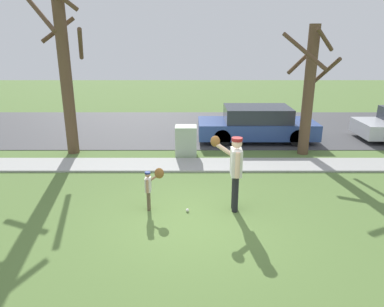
% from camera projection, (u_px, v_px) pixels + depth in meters
% --- Properties ---
extents(ground_plane, '(48.00, 48.00, 0.00)m').
position_uv_depth(ground_plane, '(193.00, 167.00, 11.22)').
color(ground_plane, '#567538').
extents(sidewalk_strip, '(36.00, 1.20, 0.06)m').
position_uv_depth(sidewalk_strip, '(193.00, 165.00, 11.30)').
color(sidewalk_strip, '#A3A39E').
rests_on(sidewalk_strip, ground).
extents(road_surface, '(36.00, 6.80, 0.02)m').
position_uv_depth(road_surface, '(193.00, 128.00, 16.06)').
color(road_surface, '#424244').
rests_on(road_surface, ground).
extents(person_adult, '(0.70, 0.65, 1.76)m').
position_uv_depth(person_adult, '(235.00, 166.00, 8.10)').
color(person_adult, black).
rests_on(person_adult, ground).
extents(person_child, '(0.43, 0.38, 0.99)m').
position_uv_depth(person_child, '(152.00, 183.00, 8.27)').
color(person_child, brown).
rests_on(person_child, ground).
extents(baseball, '(0.07, 0.07, 0.07)m').
position_uv_depth(baseball, '(188.00, 210.00, 8.32)').
color(baseball, white).
rests_on(baseball, ground).
extents(utility_cabinet, '(0.71, 0.60, 1.03)m').
position_uv_depth(utility_cabinet, '(186.00, 141.00, 12.13)').
color(utility_cabinet, '#9EB293').
rests_on(utility_cabinet, ground).
extents(street_tree_near, '(1.84, 1.88, 4.28)m').
position_uv_depth(street_tree_near, '(310.00, 87.00, 11.79)').
color(street_tree_near, brown).
rests_on(street_tree_near, ground).
extents(street_tree_far, '(1.85, 1.89, 5.62)m').
position_uv_depth(street_tree_far, '(65.00, 66.00, 11.69)').
color(street_tree_far, brown).
rests_on(street_tree_far, ground).
extents(parked_wagon_blue, '(4.50, 1.80, 1.33)m').
position_uv_depth(parked_wagon_blue, '(257.00, 124.00, 13.85)').
color(parked_wagon_blue, '#2D478C').
rests_on(parked_wagon_blue, road_surface).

